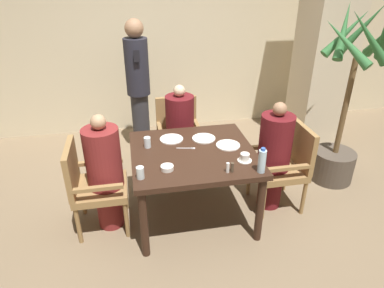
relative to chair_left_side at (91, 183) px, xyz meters
name	(u,v)px	position (x,y,z in m)	size (l,w,h in m)	color
ground_plane	(193,213)	(0.95, 0.00, -0.49)	(16.00, 16.00, 0.00)	#7A664C
wall_back	(162,34)	(0.95, 2.24, 0.91)	(8.00, 0.06, 2.80)	beige
pillar_stone	(326,45)	(2.94, 1.33, 0.86)	(0.60, 0.60, 2.70)	beige
dining_table	(193,160)	(0.95, 0.00, 0.14)	(1.14, 1.07, 0.72)	#331E14
chair_left_side	(91,183)	(0.00, 0.00, 0.00)	(0.49, 0.49, 0.88)	olive
diner_in_left_chair	(105,172)	(0.14, 0.00, 0.10)	(0.32, 0.32, 1.15)	maroon
chair_far_side	(178,132)	(0.95, 0.91, 0.00)	(0.49, 0.49, 0.88)	olive
diner_in_far_chair	(180,131)	(0.95, 0.78, 0.08)	(0.32, 0.32, 1.11)	#5B1419
chair_right_side	(285,163)	(1.90, 0.00, 0.00)	(0.49, 0.49, 0.88)	olive
diner_in_right_chair	(274,156)	(1.76, 0.00, 0.10)	(0.32, 0.32, 1.15)	#5B1419
standing_host	(138,85)	(0.54, 1.47, 0.43)	(0.29, 0.33, 1.72)	#2D2D33
potted_palm	(342,125)	(2.67, 0.32, 0.21)	(0.72, 0.68, 1.97)	#4C4238
plate_main_left	(204,138)	(1.10, 0.23, 0.24)	(0.23, 0.23, 0.01)	white
plate_main_right	(228,145)	(1.30, 0.05, 0.24)	(0.23, 0.23, 0.01)	white
plate_dessert_center	(171,139)	(0.78, 0.28, 0.24)	(0.23, 0.23, 0.01)	white
teacup_with_saucer	(245,158)	(1.36, -0.26, 0.26)	(0.13, 0.13, 0.07)	white
bowl_small	(167,168)	(0.67, -0.27, 0.25)	(0.11, 0.11, 0.04)	white
water_bottle	(262,161)	(1.44, -0.45, 0.33)	(0.06, 0.06, 0.22)	silver
glass_tall_near	(140,173)	(0.44, -0.36, 0.28)	(0.06, 0.06, 0.10)	silver
glass_tall_mid	(147,142)	(0.54, 0.16, 0.28)	(0.06, 0.06, 0.10)	silver
salt_shaker	(228,168)	(1.16, -0.41, 0.27)	(0.03, 0.03, 0.09)	white
pepper_shaker	(232,167)	(1.20, -0.41, 0.27)	(0.03, 0.03, 0.09)	#4C3D2D
fork_beside_plate	(188,148)	(0.91, 0.07, 0.23)	(0.18, 0.05, 0.00)	silver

